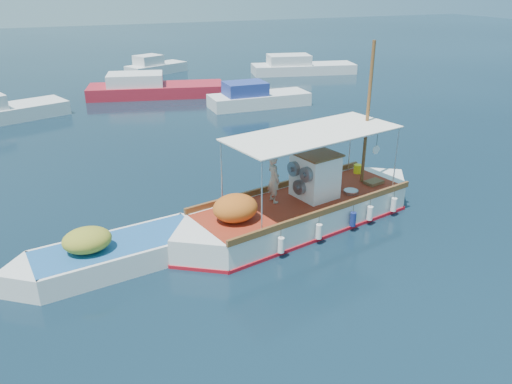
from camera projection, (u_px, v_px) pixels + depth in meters
name	position (u px, v px, depth m)	size (l,w,h in m)	color
ground	(278.00, 225.00, 16.61)	(160.00, 160.00, 0.00)	black
fishing_caique	(301.00, 210.00, 16.51)	(9.53, 4.15, 5.96)	white
dinghy	(117.00, 255.00, 14.19)	(6.34, 2.51, 1.57)	white
bg_boat_n	(152.00, 89.00, 34.44)	(9.56, 4.78, 1.80)	#A91C2A
bg_boat_ne	(256.00, 99.00, 31.71)	(6.40, 2.28, 1.80)	silver
bg_boat_e	(300.00, 68.00, 42.55)	(9.05, 4.34, 1.80)	silver
bg_boat_far_n	(155.00, 68.00, 42.54)	(5.53, 4.03, 1.80)	silver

